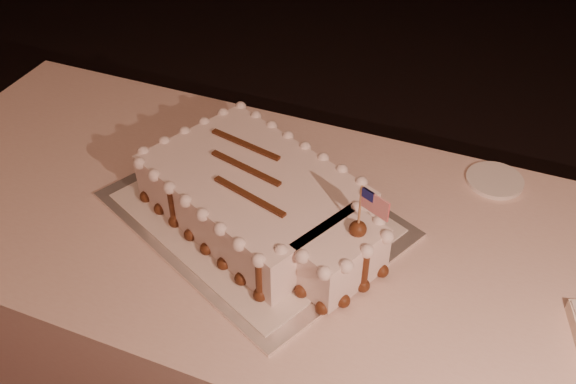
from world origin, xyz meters
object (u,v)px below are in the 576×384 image
at_px(sheet_cake, 263,201).
at_px(side_plate, 495,180).
at_px(banquet_table, 384,368).
at_px(cake_board, 254,214).

height_order(sheet_cake, side_plate, sheet_cake).
relative_size(banquet_table, side_plate, 18.23).
bearing_deg(cake_board, banquet_table, 23.33).
distance_m(sheet_cake, side_plate, 0.55).
height_order(cake_board, sheet_cake, sheet_cake).
distance_m(banquet_table, side_plate, 0.52).
height_order(banquet_table, side_plate, side_plate).
bearing_deg(banquet_table, cake_board, 178.46).
relative_size(cake_board, side_plate, 4.51).
bearing_deg(sheet_cake, banquet_table, 0.78).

